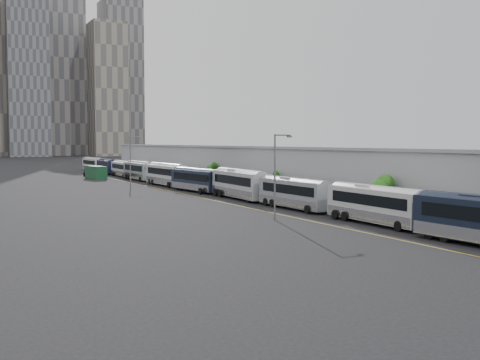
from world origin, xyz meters
TOP-DOWN VIEW (x-y plane):
  - sidewalk at (9.00, 55.00)m, footprint 10.00×170.00m
  - lane_line at (-1.50, 55.00)m, footprint 0.12×160.00m
  - depot at (12.99, 55.00)m, footprint 12.45×160.40m
  - skyline at (-2.90, 324.16)m, footprint 145.00×64.00m
  - bus_2 at (2.75, 32.59)m, footprint 2.83×12.68m
  - bus_3 at (2.70, 46.96)m, footprint 2.80×12.52m
  - bus_4 at (2.59, 60.82)m, footprint 3.47×13.97m
  - bus_5 at (1.75, 74.41)m, footprint 3.67×12.74m
  - bus_6 at (1.86, 88.32)m, footprint 3.03×13.69m
  - bus_7 at (2.18, 105.22)m, footprint 2.95×13.27m
  - bus_8 at (2.66, 118.38)m, footprint 2.73×12.19m
  - bus_9 at (2.49, 131.74)m, footprint 3.01×12.30m
  - bus_10 at (2.60, 146.62)m, footprint 3.03×12.42m
  - tree_1 at (5.57, 35.36)m, footprint 2.46×2.46m
  - tree_2 at (6.18, 58.24)m, footprint 1.23×1.23m
  - tree_3 at (6.13, 78.18)m, footprint 1.35×1.35m
  - street_lamp_near at (-4.07, 39.73)m, footprint 2.04×0.22m
  - street_lamp_far at (-4.15, 89.46)m, footprint 2.04×0.22m
  - shipping_container at (-4.73, 112.94)m, footprint 3.27×6.61m
  - suv at (-3.60, 121.30)m, footprint 3.07×5.54m

SIDE VIEW (x-z plane):
  - lane_line at x=-1.50m, z-range 0.00..0.02m
  - sidewalk at x=9.00m, z-range 0.00..0.12m
  - suv at x=-3.60m, z-range 0.00..1.47m
  - shipping_container at x=-4.73m, z-range 0.00..2.73m
  - bus_8 at x=2.66m, z-range -0.28..3.27m
  - bus_9 at x=2.49m, z-range -0.28..3.29m
  - bus_10 at x=2.60m, z-range -0.28..3.32m
  - bus_3 at x=2.70m, z-range -0.29..3.37m
  - bus_5 at x=1.75m, z-range -0.29..3.38m
  - bus_2 at x=2.75m, z-range -0.29..3.40m
  - bus_7 at x=2.18m, z-range -0.30..3.58m
  - bus_6 at x=1.86m, z-range -0.31..3.68m
  - bus_4 at x=2.59m, z-range -0.31..3.73m
  - tree_2 at x=6.18m, z-range 1.02..4.41m
  - tree_1 at x=5.57m, z-range 0.98..5.41m
  - tree_3 at x=6.13m, z-range 1.26..5.27m
  - depot at x=12.99m, z-range -0.09..7.11m
  - street_lamp_near at x=-4.07m, z-range 0.68..9.32m
  - street_lamp_far at x=-4.15m, z-range 0.69..9.39m
  - skyline at x=-2.90m, z-range -9.15..110.85m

